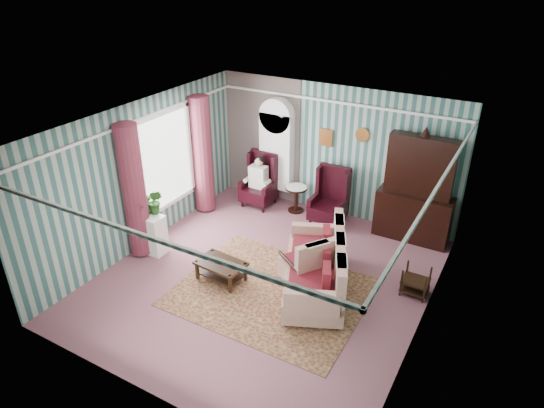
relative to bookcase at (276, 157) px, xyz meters
The scene contains 17 objects.
floor 3.34m from the bookcase, 64.58° to the right, with size 6.00×6.00×0.00m, color #864E5C.
room_shell 2.90m from the bookcase, 74.62° to the right, with size 5.53×6.02×2.91m.
bookcase is the anchor object (origin of this frame).
dresser_hutch 3.25m from the bookcase, ahead, with size 1.50×0.56×2.36m, color black.
wingback_left 0.68m from the bookcase, 122.66° to the right, with size 0.76×0.80×1.25m, color black.
wingback_right 1.63m from the bookcase, 14.57° to the right, with size 0.76×0.80×1.25m, color black.
seated_woman 0.70m from the bookcase, 122.66° to the right, with size 0.44×0.40×1.18m, color silver, non-canonical shape.
round_side_table 1.07m from the bookcase, 20.27° to the right, with size 0.50×0.50×0.60m, color black.
nest_table 4.37m from the bookcase, 26.92° to the right, with size 0.45×0.38×0.54m, color black.
plant_stand 3.39m from the bookcase, 108.49° to the right, with size 0.55×0.35×0.80m, color white.
rug 3.72m from the bookcase, 62.28° to the right, with size 3.20×2.60×0.01m, color #46171B.
sofa 3.58m from the bookcase, 50.30° to the right, with size 2.20×0.94×0.98m, color #BFB494.
floral_armchair 3.38m from the bookcase, 51.82° to the right, with size 0.85×0.81×0.92m, color #C5B799.
coffee_table 3.45m from the bookcase, 78.34° to the right, with size 0.87×0.55×0.37m, color black.
potted_plant_a 3.47m from the bookcase, 108.83° to the right, with size 0.35×0.31×0.39m, color #1F4D18.
potted_plant_b 3.15m from the bookcase, 108.15° to the right, with size 0.28×0.23×0.52m, color #244D18.
potted_plant_c 3.24m from the bookcase, 110.72° to the right, with size 0.20×0.20×0.36m, color #255119.
Camera 1 is at (3.65, -6.21, 5.29)m, focal length 32.00 mm.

